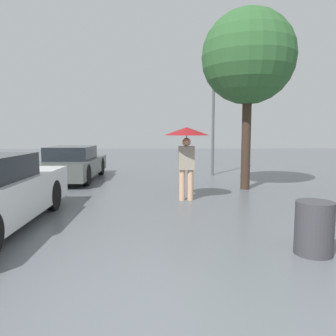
{
  "coord_description": "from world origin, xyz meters",
  "views": [
    {
      "loc": [
        -0.28,
        -2.69,
        1.69
      ],
      "look_at": [
        -0.01,
        5.27,
        0.8
      ],
      "focal_mm": 35.0,
      "sensor_mm": 36.0,
      "label": 1
    }
  ],
  "objects": [
    {
      "name": "trash_bin",
      "position": [
        1.88,
        1.62,
        0.37
      ],
      "size": [
        0.51,
        0.51,
        0.74
      ],
      "color": "#38383D",
      "rests_on": "ground_plane"
    },
    {
      "name": "pedestrian",
      "position": [
        0.44,
        5.27,
        1.47
      ],
      "size": [
        1.12,
        1.12,
        1.8
      ],
      "color": "tan",
      "rests_on": "ground_plane"
    },
    {
      "name": "parked_car_farthest",
      "position": [
        -3.23,
        8.85,
        0.56
      ],
      "size": [
        1.65,
        4.33,
        1.18
      ],
      "color": "#4C514C",
      "rests_on": "ground_plane"
    },
    {
      "name": "tree",
      "position": [
        2.32,
        6.78,
        3.77
      ],
      "size": [
        2.66,
        2.66,
        5.12
      ],
      "color": "#38281E",
      "rests_on": "ground_plane"
    },
    {
      "name": "ground_plane",
      "position": [
        0.0,
        0.0,
        0.0
      ],
      "size": [
        60.0,
        60.0,
        0.0
      ],
      "primitive_type": "plane",
      "color": "#565B60"
    },
    {
      "name": "street_lamp",
      "position": [
        1.9,
        10.0,
        2.87
      ],
      "size": [
        0.26,
        0.26,
        4.74
      ],
      "color": "#515456",
      "rests_on": "ground_plane"
    }
  ]
}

